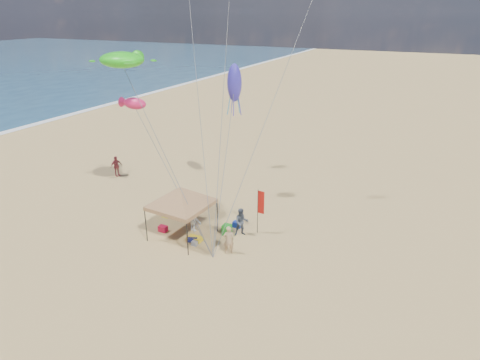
# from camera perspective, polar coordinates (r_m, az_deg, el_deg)

# --- Properties ---
(ground) EXTENTS (280.00, 280.00, 0.00)m
(ground) POSITION_cam_1_polar(r_m,az_deg,el_deg) (22.92, -3.35, -11.92)
(ground) COLOR tan
(ground) RESTS_ON ground
(canopy_tent) EXTENTS (6.29, 6.29, 3.89)m
(canopy_tent) POSITION_cam_1_polar(r_m,az_deg,el_deg) (24.29, -8.43, -1.26)
(canopy_tent) COLOR black
(canopy_tent) RESTS_ON ground
(feather_flag) EXTENTS (0.46, 0.07, 3.00)m
(feather_flag) POSITION_cam_1_polar(r_m,az_deg,el_deg) (24.91, 2.86, -3.53)
(feather_flag) COLOR black
(feather_flag) RESTS_ON ground
(cooler_red) EXTENTS (0.54, 0.38, 0.38)m
(cooler_red) POSITION_cam_1_polar(r_m,az_deg,el_deg) (26.41, -10.84, -6.77)
(cooler_red) COLOR red
(cooler_red) RESTS_ON ground
(cooler_blue) EXTENTS (0.54, 0.38, 0.38)m
(cooler_blue) POSITION_cam_1_polar(r_m,az_deg,el_deg) (26.43, -0.41, -6.30)
(cooler_blue) COLOR #1430A9
(cooler_blue) RESTS_ON ground
(bag_navy) EXTENTS (0.69, 0.54, 0.36)m
(bag_navy) POSITION_cam_1_polar(r_m,az_deg,el_deg) (24.94, -6.74, -8.41)
(bag_navy) COLOR black
(bag_navy) RESTS_ON ground
(bag_orange) EXTENTS (0.54, 0.69, 0.36)m
(bag_orange) POSITION_cam_1_polar(r_m,az_deg,el_deg) (28.89, -6.20, -3.79)
(bag_orange) COLOR #FF2F0E
(bag_orange) RESTS_ON ground
(chair_green) EXTENTS (0.50, 0.50, 0.70)m
(chair_green) POSITION_cam_1_polar(r_m,az_deg,el_deg) (25.49, -1.88, -7.07)
(chair_green) COLOR #178019
(chair_green) RESTS_ON ground
(chair_yellow) EXTENTS (0.50, 0.50, 0.70)m
(chair_yellow) POSITION_cam_1_polar(r_m,az_deg,el_deg) (28.10, -10.35, -4.46)
(chair_yellow) COLOR #D2DE18
(chair_yellow) RESTS_ON ground
(crate_grey) EXTENTS (0.34, 0.30, 0.28)m
(crate_grey) POSITION_cam_1_polar(r_m,az_deg,el_deg) (24.68, -6.43, -8.87)
(crate_grey) COLOR slate
(crate_grey) RESTS_ON ground
(beach_cart) EXTENTS (0.90, 0.50, 0.24)m
(beach_cart) POSITION_cam_1_polar(r_m,az_deg,el_deg) (25.01, -6.38, -8.25)
(beach_cart) COLOR gold
(beach_cart) RESTS_ON ground
(person_near_a) EXTENTS (0.77, 0.74, 1.78)m
(person_near_a) POSITION_cam_1_polar(r_m,az_deg,el_deg) (23.41, -1.63, -8.47)
(person_near_a) COLOR #A5825E
(person_near_a) RESTS_ON ground
(person_near_b) EXTENTS (1.12, 1.07, 1.82)m
(person_near_b) POSITION_cam_1_polar(r_m,az_deg,el_deg) (25.20, 0.22, -5.97)
(person_near_b) COLOR #3A414F
(person_near_b) RESTS_ON ground
(person_near_c) EXTENTS (1.24, 0.82, 1.80)m
(person_near_c) POSITION_cam_1_polar(r_m,az_deg,el_deg) (25.86, -6.63, -5.37)
(person_near_c) COLOR beige
(person_near_c) RESTS_ON ground
(person_far_a) EXTENTS (0.73, 1.12, 1.78)m
(person_far_a) POSITION_cam_1_polar(r_m,az_deg,el_deg) (35.80, -17.10, 1.89)
(person_far_a) COLOR #A64047
(person_far_a) RESTS_ON ground
(turtle_kite) EXTENTS (2.86, 2.29, 0.95)m
(turtle_kite) POSITION_cam_1_polar(r_m,az_deg,el_deg) (26.06, -16.38, 15.99)
(turtle_kite) COLOR #23C518
(turtle_kite) RESTS_ON ground
(fish_kite) EXTENTS (1.94, 1.41, 0.77)m
(fish_kite) POSITION_cam_1_polar(r_m,az_deg,el_deg) (27.95, -14.66, 10.43)
(fish_kite) COLOR #E21E5A
(fish_kite) RESTS_ON ground
(squid_kite) EXTENTS (1.19, 1.19, 2.58)m
(squid_kite) POSITION_cam_1_polar(r_m,az_deg,el_deg) (28.35, -0.80, 13.57)
(squid_kite) COLOR #3229A5
(squid_kite) RESTS_ON ground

